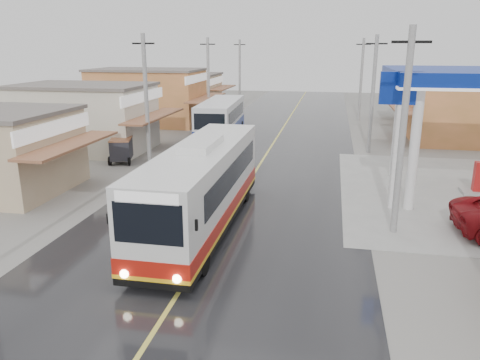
{
  "coord_description": "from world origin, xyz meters",
  "views": [
    {
      "loc": [
        4.29,
        -18.49,
        7.26
      ],
      "look_at": [
        0.55,
        0.65,
        1.66
      ],
      "focal_mm": 35.0,
      "sensor_mm": 36.0,
      "label": 1
    }
  ],
  "objects_px": {
    "coach_bus": "(203,186)",
    "tricycle_near": "(121,149)",
    "cyclist": "(207,153)",
    "second_bus": "(221,119)"
  },
  "relations": [
    {
      "from": "coach_bus",
      "to": "tricycle_near",
      "type": "xyz_separation_m",
      "value": [
        -8.14,
        9.75,
        -0.86
      ]
    },
    {
      "from": "coach_bus",
      "to": "second_bus",
      "type": "relative_size",
      "value": 1.24
    },
    {
      "from": "second_bus",
      "to": "cyclist",
      "type": "relative_size",
      "value": 4.74
    },
    {
      "from": "tricycle_near",
      "to": "second_bus",
      "type": "bearing_deg",
      "value": 45.41
    },
    {
      "from": "tricycle_near",
      "to": "coach_bus",
      "type": "bearing_deg",
      "value": -66.64
    },
    {
      "from": "second_bus",
      "to": "cyclist",
      "type": "xyz_separation_m",
      "value": [
        0.9,
        -7.58,
        -1.02
      ]
    },
    {
      "from": "cyclist",
      "to": "coach_bus",
      "type": "bearing_deg",
      "value": -67.65
    },
    {
      "from": "coach_bus",
      "to": "tricycle_near",
      "type": "relative_size",
      "value": 5.31
    },
    {
      "from": "second_bus",
      "to": "tricycle_near",
      "type": "distance_m",
      "value": 9.71
    },
    {
      "from": "cyclist",
      "to": "second_bus",
      "type": "bearing_deg",
      "value": 105.04
    }
  ]
}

